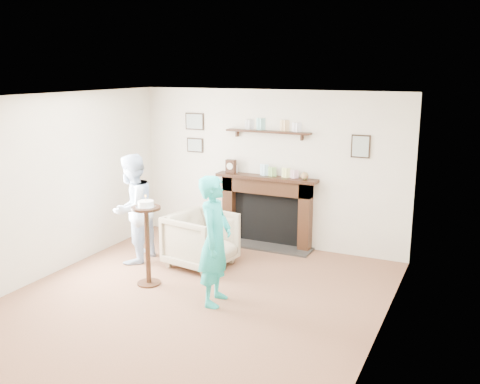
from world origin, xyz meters
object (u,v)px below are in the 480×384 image
woman (216,302)px  pedestal_table (147,230)px  armchair (201,265)px  man (135,261)px

woman → pedestal_table: pedestal_table is taller
armchair → man: size_ratio=0.54×
pedestal_table → armchair: bearing=71.3°
woman → armchair: bearing=27.7°
man → pedestal_table: (0.70, -0.64, 0.75)m
man → woman: 1.94m
pedestal_table → woman: bearing=-6.7°
armchair → man: 1.04m
armchair → pedestal_table: 1.21m
armchair → man: man is taller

